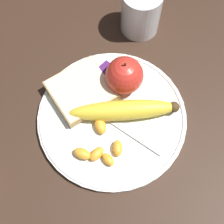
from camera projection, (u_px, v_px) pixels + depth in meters
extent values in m
plane|color=#332116|center=(112.00, 119.00, 0.59)|extent=(3.00, 3.00, 0.00)
cylinder|color=white|center=(112.00, 117.00, 0.59)|extent=(0.28, 0.28, 0.01)
torus|color=white|center=(112.00, 116.00, 0.58)|extent=(0.27, 0.27, 0.01)
cylinder|color=silver|center=(141.00, 11.00, 0.63)|extent=(0.08, 0.08, 0.10)
cylinder|color=#F4A81E|center=(141.00, 14.00, 0.64)|extent=(0.07, 0.07, 0.08)
sphere|color=red|center=(124.00, 75.00, 0.57)|extent=(0.07, 0.07, 0.07)
cylinder|color=brown|center=(125.00, 64.00, 0.54)|extent=(0.00, 0.00, 0.01)
ellipsoid|color=yellow|center=(123.00, 110.00, 0.57)|extent=(0.17, 0.16, 0.04)
sphere|color=#473319|center=(174.00, 107.00, 0.57)|extent=(0.02, 0.02, 0.02)
cube|color=tan|center=(81.00, 91.00, 0.59)|extent=(0.13, 0.12, 0.02)
cube|color=beige|center=(81.00, 91.00, 0.59)|extent=(0.12, 0.12, 0.02)
cube|color=silver|center=(134.00, 134.00, 0.57)|extent=(0.03, 0.12, 0.00)
cube|color=silver|center=(95.00, 108.00, 0.59)|extent=(0.03, 0.06, 0.00)
cube|color=silver|center=(105.00, 74.00, 0.61)|extent=(0.04, 0.03, 0.02)
cube|color=#4C1E60|center=(105.00, 71.00, 0.60)|extent=(0.04, 0.03, 0.00)
ellipsoid|color=#F9A32D|center=(100.00, 125.00, 0.56)|extent=(0.03, 0.04, 0.02)
ellipsoid|color=#F9A32D|center=(82.00, 154.00, 0.54)|extent=(0.03, 0.04, 0.02)
ellipsoid|color=#F9A32D|center=(97.00, 154.00, 0.54)|extent=(0.03, 0.02, 0.02)
ellipsoid|color=#F9A32D|center=(118.00, 148.00, 0.55)|extent=(0.03, 0.03, 0.02)
ellipsoid|color=#F9A32D|center=(108.00, 159.00, 0.54)|extent=(0.02, 0.03, 0.01)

